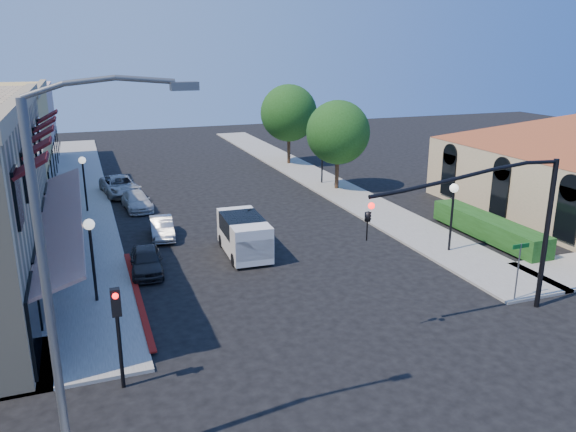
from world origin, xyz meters
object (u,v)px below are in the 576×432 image
object	(u,v)px
lamppost_left_near	(91,239)
street_tree_b	(289,113)
lamppost_right_far	(322,149)
parked_car_b	(162,228)
parked_car_d	(120,186)
lamppost_right_near	(453,200)
parked_car_c	(137,201)
street_name_sign	(519,263)
street_tree_a	(338,132)
signal_mast_arm	(505,214)
parked_car_a	(146,260)
cobra_streetlight	(62,273)
lamppost_left_far	(83,170)
secondary_signal	(117,320)
white_van	(244,234)

from	to	relation	value
lamppost_left_near	street_tree_b	bearing A→B (deg)	54.21
lamppost_right_far	parked_car_b	distance (m)	15.97
parked_car_d	lamppost_right_near	bearing A→B (deg)	-57.96
parked_car_c	street_name_sign	bearing A→B (deg)	-60.99
street_tree_a	signal_mast_arm	xyz separation A→B (m)	(-2.94, -20.50, -0.11)
street_tree_b	lamppost_right_near	world-z (taller)	street_tree_b
signal_mast_arm	parked_car_d	bearing A→B (deg)	116.20
lamppost_right_near	parked_car_a	size ratio (longest dim) A/B	1.02
cobra_streetlight	lamppost_left_far	bearing A→B (deg)	88.45
lamppost_right_far	parked_car_c	xyz separation A→B (m)	(-13.97, -2.31, -2.18)
lamppost_left_far	parked_car_a	bearing A→B (deg)	-78.60
parked_car_a	parked_car_b	xyz separation A→B (m)	(1.40, 4.84, -0.04)
street_tree_a	parked_car_c	xyz separation A→B (m)	(-14.27, -0.31, -3.64)
cobra_streetlight	parked_car_a	distance (m)	13.75
lamppost_left_near	lamppost_right_near	xyz separation A→B (m)	(17.00, 0.00, 0.00)
secondary_signal	lamppost_left_far	size ratio (longest dim) A/B	0.93
parked_car_b	street_name_sign	bearing A→B (deg)	-43.24
street_tree_a	parked_car_c	bearing A→B (deg)	-178.74
secondary_signal	lamppost_right_near	size ratio (longest dim) A/B	0.93
parked_car_c	street_tree_a	bearing A→B (deg)	-3.39
cobra_streetlight	parked_car_d	bearing A→B (deg)	83.99
lamppost_left_near	signal_mast_arm	bearing A→B (deg)	-24.37
secondary_signal	lamppost_right_near	bearing A→B (deg)	21.78
lamppost_left_far	parked_car_a	size ratio (longest dim) A/B	1.02
parked_car_a	lamppost_left_far	bearing A→B (deg)	105.44
street_tree_a	street_name_sign	bearing A→B (deg)	-93.76
cobra_streetlight	lamppost_left_near	size ratio (longest dim) A/B	2.61
lamppost_left_far	parked_car_c	bearing A→B (deg)	-5.93
signal_mast_arm	parked_car_c	bearing A→B (deg)	119.30
parked_car_a	parked_car_c	size ratio (longest dim) A/B	0.91
parked_car_a	cobra_streetlight	bearing A→B (deg)	-99.13
lamppost_right_near	parked_car_c	distance (m)	19.68
street_name_sign	parked_car_b	distance (m)	18.11
white_van	parked_car_d	bearing A→B (deg)	108.41
secondary_signal	lamppost_left_far	xyz separation A→B (m)	(-0.50, 20.59, 0.42)
street_tree_a	secondary_signal	size ratio (longest dim) A/B	1.95
white_van	parked_car_c	distance (m)	11.19
street_tree_a	parked_car_d	bearing A→B (deg)	165.07
lamppost_right_near	lamppost_right_far	size ratio (longest dim) A/B	1.00
lamppost_left_far	lamppost_right_near	bearing A→B (deg)	-39.47
white_van	parked_car_b	world-z (taller)	white_van
lamppost_left_near	parked_car_c	distance (m)	14.18
secondary_signal	lamppost_left_near	distance (m)	6.63
parked_car_a	parked_car_d	size ratio (longest dim) A/B	0.74
parked_car_c	lamppost_right_near	bearing A→B (deg)	-49.05
street_tree_b	cobra_streetlight	bearing A→B (deg)	-117.83
street_tree_b	parked_car_b	distance (m)	21.80
lamppost_right_near	lamppost_left_far	bearing A→B (deg)	140.53
secondary_signal	lamppost_right_far	world-z (taller)	lamppost_right_far
cobra_streetlight	street_name_sign	size ratio (longest dim) A/B	3.72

